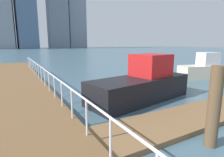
% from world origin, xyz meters
% --- Properties ---
extents(ground_plane, '(300.00, 300.00, 0.00)m').
position_xyz_m(ground_plane, '(0.00, 20.00, 0.00)').
color(ground_plane, '#476675').
extents(floating_dock, '(11.40, 2.00, 0.18)m').
position_xyz_m(floating_dock, '(2.20, 6.10, 0.09)').
color(floating_dock, olive).
rests_on(floating_dock, ground_plane).
extents(boardwalk_railing, '(0.06, 28.27, 1.08)m').
position_xyz_m(boardwalk_railing, '(-3.15, 10.43, 1.22)').
color(boardwalk_railing, white).
rests_on(boardwalk_railing, boardwalk).
extents(dock_piling_1, '(0.35, 0.35, 2.40)m').
position_xyz_m(dock_piling_1, '(0.08, 4.53, 1.20)').
color(dock_piling_1, brown).
rests_on(dock_piling_1, ground_plane).
extents(moored_boat_0, '(6.24, 3.10, 2.42)m').
position_xyz_m(moored_boat_0, '(1.20, 9.19, 0.85)').
color(moored_boat_0, black).
rests_on(moored_boat_0, ground_plane).
extents(moored_boat_3, '(4.47, 2.43, 2.26)m').
position_xyz_m(moored_boat_3, '(9.77, 11.41, 0.82)').
color(moored_boat_3, beige).
rests_on(moored_boat_3, ground_plane).
extents(skyline_tower_2, '(10.73, 14.00, 54.29)m').
position_xyz_m(skyline_tower_2, '(-6.02, 130.42, 27.14)').
color(skyline_tower_2, '#8C939E').
rests_on(skyline_tower_2, ground_plane).
extents(skyline_tower_4, '(13.30, 13.92, 40.87)m').
position_xyz_m(skyline_tower_4, '(25.70, 133.65, 20.44)').
color(skyline_tower_4, slate).
rests_on(skyline_tower_4, ground_plane).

